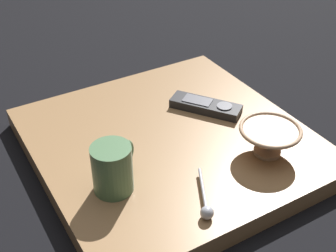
{
  "coord_description": "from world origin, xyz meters",
  "views": [
    {
      "loc": [
        0.67,
        -0.4,
        0.62
      ],
      "look_at": [
        -0.01,
        -0.0,
        0.06
      ],
      "focal_mm": 48.61,
      "sensor_mm": 36.0,
      "label": 1
    }
  ],
  "objects_px": {
    "cereal_bowl": "(269,139)",
    "coffee_mug": "(113,168)",
    "tv_remote_near": "(206,106)",
    "teaspoon": "(206,207)"
  },
  "relations": [
    {
      "from": "cereal_bowl",
      "to": "teaspoon",
      "type": "height_order",
      "value": "cereal_bowl"
    },
    {
      "from": "tv_remote_near",
      "to": "coffee_mug",
      "type": "bearing_deg",
      "value": -65.87
    },
    {
      "from": "cereal_bowl",
      "to": "tv_remote_near",
      "type": "bearing_deg",
      "value": -175.05
    },
    {
      "from": "coffee_mug",
      "to": "teaspoon",
      "type": "relative_size",
      "value": 0.87
    },
    {
      "from": "cereal_bowl",
      "to": "coffee_mug",
      "type": "distance_m",
      "value": 0.32
    },
    {
      "from": "teaspoon",
      "to": "tv_remote_near",
      "type": "xyz_separation_m",
      "value": [
        -0.27,
        0.18,
        -0.0
      ]
    },
    {
      "from": "cereal_bowl",
      "to": "teaspoon",
      "type": "xyz_separation_m",
      "value": [
        0.07,
        -0.2,
        -0.02
      ]
    },
    {
      "from": "coffee_mug",
      "to": "tv_remote_near",
      "type": "height_order",
      "value": "coffee_mug"
    },
    {
      "from": "teaspoon",
      "to": "tv_remote_near",
      "type": "relative_size",
      "value": 0.71
    },
    {
      "from": "cereal_bowl",
      "to": "teaspoon",
      "type": "bearing_deg",
      "value": -70.08
    }
  ]
}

